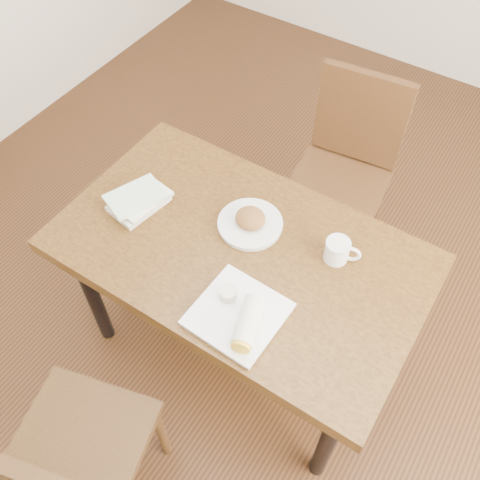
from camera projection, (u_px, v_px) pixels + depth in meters
The scene contains 9 objects.
ground at pixel (240, 345), 2.48m from camera, with size 4.00×5.00×0.01m, color #472814.
room_walls at pixel (240, 12), 1.18m from camera, with size 4.02×5.02×2.80m.
table at pixel (240, 262), 1.95m from camera, with size 1.31×0.77×0.75m.
chair_near at pixel (61, 463), 1.64m from camera, with size 0.51×0.51×0.95m.
chair_far at pixel (346, 162), 2.43m from camera, with size 0.46×0.46×0.95m.
plate_scone at pixel (250, 222), 1.92m from camera, with size 0.24×0.24×0.08m.
coffee_mug at pixel (338, 250), 1.82m from camera, with size 0.13×0.09×0.09m.
plate_burrito at pixel (241, 317), 1.68m from camera, with size 0.28×0.28×0.09m.
book_stack at pixel (139, 200), 1.98m from camera, with size 0.21×0.24×0.06m.
Camera 1 is at (0.61, -0.94, 2.26)m, focal length 40.00 mm.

